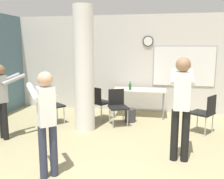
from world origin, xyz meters
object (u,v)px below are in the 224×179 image
(chair_table_left, at_px, (99,101))
(chair_near_pillar, at_px, (51,104))
(bottle_on_table, at_px, (130,87))
(person_playing_side, at_px, (181,101))
(folding_table, at_px, (140,91))
(person_watching_back, at_px, (3,96))
(person_playing_front, at_px, (46,116))
(chair_table_front, at_px, (118,104))
(chair_mid_room, at_px, (205,111))

(chair_table_left, height_order, chair_near_pillar, same)
(bottle_on_table, relative_size, chair_near_pillar, 0.26)
(bottle_on_table, height_order, person_playing_side, person_playing_side)
(folding_table, height_order, person_watching_back, person_watching_back)
(bottle_on_table, bearing_deg, person_watching_back, -138.20)
(person_playing_front, height_order, person_watching_back, person_playing_front)
(person_playing_side, bearing_deg, person_playing_front, -154.63)
(chair_table_front, bearing_deg, bottle_on_table, 74.21)
(folding_table, xyz_separation_m, person_playing_side, (0.89, -2.61, 0.34))
(chair_near_pillar, height_order, person_playing_side, person_playing_side)
(person_playing_front, bearing_deg, chair_table_front, 77.18)
(person_watching_back, bearing_deg, folding_table, 40.75)
(folding_table, bearing_deg, chair_table_left, -150.69)
(chair_mid_room, bearing_deg, person_playing_side, -113.97)
(bottle_on_table, xyz_separation_m, chair_table_front, (-0.21, -0.76, -0.32))
(folding_table, relative_size, chair_mid_room, 1.64)
(bottle_on_table, xyz_separation_m, person_playing_front, (-0.82, -3.40, 0.09))
(chair_mid_room, bearing_deg, bottle_on_table, 150.09)
(chair_mid_room, distance_m, person_watching_back, 4.31)
(chair_near_pillar, bearing_deg, folding_table, 29.02)
(chair_near_pillar, relative_size, person_playing_side, 0.50)
(chair_table_front, relative_size, person_watching_back, 0.56)
(person_playing_side, bearing_deg, chair_table_front, 128.18)
(bottle_on_table, bearing_deg, person_playing_side, -65.37)
(chair_table_left, bearing_deg, person_playing_side, -47.32)
(bottle_on_table, distance_m, chair_near_pillar, 2.13)
(bottle_on_table, height_order, chair_table_front, bottle_on_table)
(folding_table, bearing_deg, chair_mid_room, -37.09)
(chair_mid_room, height_order, chair_near_pillar, same)
(chair_mid_room, bearing_deg, person_playing_front, -137.52)
(bottle_on_table, xyz_separation_m, person_watching_back, (-2.37, -2.12, 0.08))
(folding_table, xyz_separation_m, chair_near_pillar, (-2.08, -1.16, -0.18))
(chair_table_left, bearing_deg, chair_table_front, -31.65)
(folding_table, xyz_separation_m, chair_table_left, (-1.00, -0.56, -0.18))
(bottle_on_table, height_order, person_watching_back, person_watching_back)
(chair_mid_room, relative_size, person_playing_front, 0.55)
(person_playing_front, xyz_separation_m, person_watching_back, (-1.56, 1.28, -0.01))
(bottle_on_table, bearing_deg, chair_table_front, -105.79)
(folding_table, bearing_deg, chair_table_front, -117.27)
(chair_table_left, xyz_separation_m, chair_table_front, (0.54, -0.33, 0.00))
(chair_mid_room, xyz_separation_m, chair_table_front, (-1.99, 0.26, 0.00))
(folding_table, relative_size, person_watching_back, 0.92)
(person_watching_back, bearing_deg, chair_near_pillar, 64.02)
(person_playing_side, bearing_deg, chair_table_left, 132.68)
(folding_table, xyz_separation_m, person_playing_front, (-1.06, -3.53, 0.24))
(chair_mid_room, relative_size, person_watching_back, 0.56)
(chair_table_front, height_order, chair_near_pillar, same)
(chair_table_left, height_order, chair_table_front, same)
(chair_table_front, relative_size, person_playing_front, 0.55)
(bottle_on_table, distance_m, chair_mid_room, 2.08)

